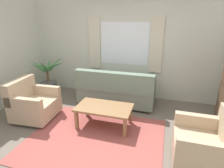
# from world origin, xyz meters

# --- Properties ---
(ground_plane) EXTENTS (6.24, 6.24, 0.00)m
(ground_plane) POSITION_xyz_m (0.00, 0.00, 0.00)
(ground_plane) COLOR #6B6056
(wall_back) EXTENTS (5.32, 0.12, 2.60)m
(wall_back) POSITION_xyz_m (0.00, 2.26, 1.30)
(wall_back) COLOR beige
(wall_back) RESTS_ON ground_plane
(window_with_curtains) EXTENTS (1.98, 0.07, 1.40)m
(window_with_curtains) POSITION_xyz_m (0.00, 2.18, 1.45)
(window_with_curtains) COLOR white
(area_rug) EXTENTS (2.44, 2.02, 0.01)m
(area_rug) POSITION_xyz_m (0.00, 0.00, 0.01)
(area_rug) COLOR #9E4C47
(area_rug) RESTS_ON ground_plane
(couch) EXTENTS (1.90, 0.82, 0.92)m
(couch) POSITION_xyz_m (-0.03, 1.54, 0.37)
(couch) COLOR slate
(couch) RESTS_ON ground_plane
(armchair_left) EXTENTS (0.88, 0.89, 0.88)m
(armchair_left) POSITION_xyz_m (-1.58, 0.34, 0.35)
(armchair_left) COLOR tan
(armchair_left) RESTS_ON ground_plane
(armchair_right) EXTENTS (0.82, 0.84, 0.88)m
(armchair_right) POSITION_xyz_m (1.81, -0.10, 0.35)
(armchair_right) COLOR tan
(armchair_right) RESTS_ON ground_plane
(coffee_table) EXTENTS (1.10, 0.64, 0.44)m
(coffee_table) POSITION_xyz_m (0.02, 0.47, 0.38)
(coffee_table) COLOR olive
(coffee_table) RESTS_ON ground_plane
(potted_plant) EXTENTS (1.08, 1.12, 1.15)m
(potted_plant) POSITION_xyz_m (-2.08, 1.65, 0.41)
(potted_plant) COLOR #56565B
(potted_plant) RESTS_ON ground_plane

